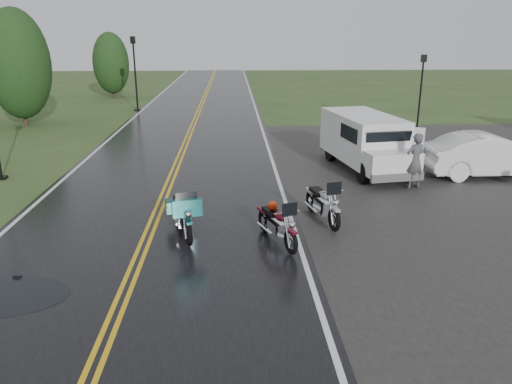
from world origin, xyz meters
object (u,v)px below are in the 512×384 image
motorcycle_teal (188,222)px  lamp_post_far_right (420,93)px  van_white (365,154)px  sedan_white (489,156)px  motorcycle_silver (335,210)px  lamp_post_far_left (135,74)px  person_at_van (415,162)px  motorcycle_red (291,232)px

motorcycle_teal → lamp_post_far_right: lamp_post_far_right is taller
van_white → sedan_white: van_white is taller
motorcycle_silver → lamp_post_far_right: (7.29, 14.09, 1.34)m
lamp_post_far_left → sedan_white: bearing=-47.1°
person_at_van → lamp_post_far_left: size_ratio=0.38×
van_white → person_at_van: size_ratio=2.90×
van_white → lamp_post_far_right: size_ratio=1.35×
person_at_van → sedan_white: size_ratio=0.40×
motorcycle_silver → sedan_white: bearing=25.0°
motorcycle_teal → sedan_white: sedan_white is taller
sedan_white → lamp_post_far_right: bearing=-6.0°
motorcycle_red → sedan_white: sedan_white is taller
motorcycle_silver → person_at_van: person_at_van is taller
van_white → person_at_van: bearing=-29.7°
motorcycle_teal → van_white: (5.58, 5.07, 0.39)m
motorcycle_silver → lamp_post_far_left: lamp_post_far_left is taller
sedan_white → van_white: bearing=97.1°
sedan_white → lamp_post_far_right: size_ratio=1.18×
motorcycle_teal → motorcycle_silver: motorcycle_teal is taller
motorcycle_silver → sedan_white: 8.31m
motorcycle_silver → motorcycle_red: bearing=-146.1°
sedan_white → lamp_post_far_left: (-15.49, 16.69, 1.64)m
person_at_van → lamp_post_far_right: 11.08m
motorcycle_teal → sedan_white: size_ratio=0.48×
lamp_post_far_left → van_white: bearing=-58.2°
motorcycle_red → person_at_van: person_at_van is taller
motorcycle_teal → motorcycle_silver: size_ratio=1.03×
person_at_van → sedan_white: bearing=-176.0°
motorcycle_silver → sedan_white: size_ratio=0.47×
motorcycle_teal → van_white: van_white is taller
person_at_van → lamp_post_far_right: lamp_post_far_right is taller
motorcycle_red → sedan_white: size_ratio=0.44×
motorcycle_silver → lamp_post_far_left: 23.57m
motorcycle_silver → lamp_post_far_right: 15.93m
motorcycle_red → person_at_van: size_ratio=1.12×
sedan_white → lamp_post_far_left: bearing=41.3°
lamp_post_far_left → lamp_post_far_right: lamp_post_far_left is taller
motorcycle_red → lamp_post_far_left: size_ratio=0.43×
van_white → lamp_post_far_right: bearing=51.8°
motorcycle_teal → lamp_post_far_left: lamp_post_far_left is taller
motorcycle_silver → lamp_post_far_left: size_ratio=0.45×
motorcycle_red → lamp_post_far_right: (8.58, 15.44, 1.37)m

